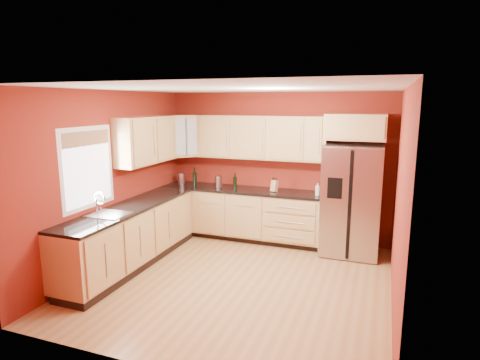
% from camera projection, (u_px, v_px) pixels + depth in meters
% --- Properties ---
extents(floor, '(4.00, 4.00, 0.00)m').
position_uv_depth(floor, '(237.00, 281.00, 5.54)').
color(floor, '#9B693C').
rests_on(floor, ground).
extents(ceiling, '(4.00, 4.00, 0.00)m').
position_uv_depth(ceiling, '(237.00, 88.00, 5.04)').
color(ceiling, silver).
rests_on(ceiling, wall_back).
extents(wall_back, '(4.00, 0.04, 2.60)m').
position_uv_depth(wall_back, '(276.00, 167.00, 7.13)').
color(wall_back, maroon).
rests_on(wall_back, floor).
extents(wall_front, '(4.00, 0.04, 2.60)m').
position_uv_depth(wall_front, '(156.00, 236.00, 3.44)').
color(wall_front, maroon).
rests_on(wall_front, floor).
extents(wall_left, '(0.04, 4.00, 2.60)m').
position_uv_depth(wall_left, '(111.00, 179.00, 5.96)').
color(wall_left, maroon).
rests_on(wall_left, floor).
extents(wall_right, '(0.04, 4.00, 2.60)m').
position_uv_depth(wall_right, '(400.00, 202.00, 4.61)').
color(wall_right, maroon).
rests_on(wall_right, floor).
extents(base_cabinets_back, '(2.90, 0.60, 0.88)m').
position_uv_depth(base_cabinets_back, '(242.00, 215.00, 7.20)').
color(base_cabinets_back, tan).
rests_on(base_cabinets_back, floor).
extents(base_cabinets_left, '(0.60, 2.80, 0.88)m').
position_uv_depth(base_cabinets_left, '(131.00, 237.00, 6.02)').
color(base_cabinets_left, tan).
rests_on(base_cabinets_left, floor).
extents(countertop_back, '(2.90, 0.62, 0.04)m').
position_uv_depth(countertop_back, '(241.00, 190.00, 7.11)').
color(countertop_back, black).
rests_on(countertop_back, base_cabinets_back).
extents(countertop_left, '(0.62, 2.80, 0.04)m').
position_uv_depth(countertop_left, '(130.00, 207.00, 5.93)').
color(countertop_left, black).
rests_on(countertop_left, base_cabinets_left).
extents(upper_cabinets_back, '(2.30, 0.33, 0.75)m').
position_uv_depth(upper_cabinets_back, '(260.00, 137.00, 6.96)').
color(upper_cabinets_back, tan).
rests_on(upper_cabinets_back, wall_back).
extents(upper_cabinets_left, '(0.33, 1.35, 0.75)m').
position_uv_depth(upper_cabinets_left, '(146.00, 140.00, 6.47)').
color(upper_cabinets_left, tan).
rests_on(upper_cabinets_left, wall_left).
extents(corner_upper_cabinet, '(0.67, 0.67, 0.75)m').
position_uv_depth(corner_upper_cabinet, '(183.00, 136.00, 7.29)').
color(corner_upper_cabinet, tan).
rests_on(corner_upper_cabinet, wall_back).
extents(over_fridge_cabinet, '(0.92, 0.60, 0.40)m').
position_uv_depth(over_fridge_cabinet, '(356.00, 127.00, 6.26)').
color(over_fridge_cabinet, tan).
rests_on(over_fridge_cabinet, wall_back).
extents(refrigerator, '(0.90, 0.75, 1.78)m').
position_uv_depth(refrigerator, '(352.00, 200.00, 6.41)').
color(refrigerator, '#B8B8BD').
rests_on(refrigerator, floor).
extents(window, '(0.03, 0.90, 1.00)m').
position_uv_depth(window, '(88.00, 168.00, 5.44)').
color(window, white).
rests_on(window, wall_left).
extents(sink_faucet, '(0.50, 0.42, 0.30)m').
position_uv_depth(sink_faucet, '(108.00, 204.00, 5.44)').
color(sink_faucet, white).
rests_on(sink_faucet, countertop_left).
extents(canister_left, '(0.16, 0.16, 0.20)m').
position_uv_depth(canister_left, '(219.00, 182.00, 7.24)').
color(canister_left, '#B8B8BD').
rests_on(canister_left, countertop_back).
extents(canister_right, '(0.16, 0.16, 0.21)m').
position_uv_depth(canister_right, '(182.00, 178.00, 7.52)').
color(canister_right, '#B8B8BD').
rests_on(canister_right, countertop_back).
extents(wine_bottle_a, '(0.09, 0.09, 0.29)m').
position_uv_depth(wine_bottle_a, '(235.00, 181.00, 7.09)').
color(wine_bottle_a, black).
rests_on(wine_bottle_a, countertop_back).
extents(wine_bottle_b, '(0.10, 0.10, 0.34)m').
position_uv_depth(wine_bottle_b, '(195.00, 176.00, 7.35)').
color(wine_bottle_b, black).
rests_on(wine_bottle_b, countertop_back).
extents(knife_block, '(0.12, 0.12, 0.20)m').
position_uv_depth(knife_block, '(274.00, 186.00, 6.87)').
color(knife_block, tan).
rests_on(knife_block, countertop_back).
extents(soap_dispenser, '(0.07, 0.07, 0.20)m').
position_uv_depth(soap_dispenser, '(317.00, 189.00, 6.58)').
color(soap_dispenser, white).
rests_on(soap_dispenser, countertop_back).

